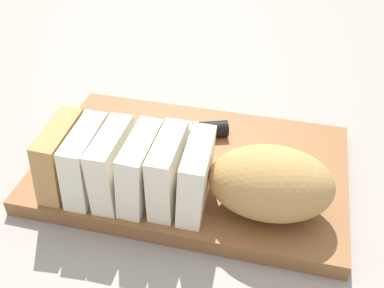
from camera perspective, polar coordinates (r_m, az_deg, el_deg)
ground_plane at (r=0.65m, az=0.00°, el=-3.64°), size 3.00×3.00×0.00m
cutting_board at (r=0.64m, az=0.00°, el=-2.91°), size 0.43×0.28×0.02m
bread_loaf at (r=0.55m, az=-0.02°, el=-3.69°), size 0.35×0.10×0.09m
bread_knife at (r=0.67m, az=-1.04°, el=1.39°), size 0.27×0.11×0.02m
crumb_near_knife at (r=0.64m, az=-2.66°, el=-1.25°), size 0.01×0.01×0.01m
crumb_near_loaf at (r=0.63m, az=-2.51°, el=-1.91°), size 0.01×0.01×0.01m
crumb_stray_left at (r=0.68m, az=2.77°, el=1.14°), size 0.01×0.01×0.01m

